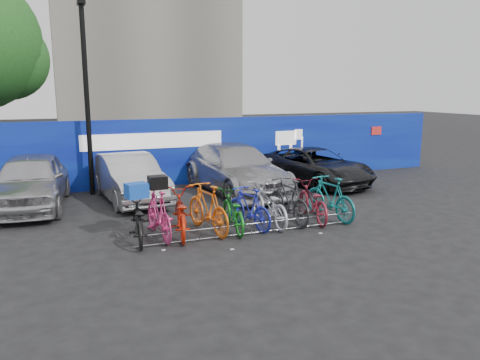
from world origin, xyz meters
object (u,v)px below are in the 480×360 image
lamppost (87,94)px  bike_1 (159,213)px  bike_9 (330,198)px  car_2 (235,168)px  bike_0 (138,220)px  car_1 (129,178)px  bike_6 (268,205)px  bike_3 (208,208)px  bike_4 (232,211)px  bike_8 (312,201)px  car_0 (31,181)px  car_3 (315,166)px  bike_rack (252,228)px  bike_5 (249,208)px  bike_7 (289,200)px  bike_2 (180,213)px

lamppost → bike_1: lamppost is taller
lamppost → bike_9: bearing=-43.8°
car_2 → bike_0: 5.82m
car_1 → bike_0: 4.19m
bike_6 → bike_3: bearing=1.3°
bike_1 → bike_4: bike_1 is taller
bike_9 → car_1: bearing=-49.9°
car_2 → bike_8: size_ratio=2.74×
bike_0 → bike_3: size_ratio=0.96×
car_2 → bike_0: size_ratio=2.80×
car_0 → car_3: 9.51m
bike_rack → bike_5: 0.67m
car_3 → car_2: bearing=168.3°
lamppost → bike_3: 6.45m
bike_3 → bike_5: size_ratio=1.16×
bike_1 → bike_7: size_ratio=1.00×
bike_rack → bike_0: size_ratio=2.88×
bike_2 → bike_3: bearing=-167.8°
car_2 → bike_7: (-0.08, -4.08, -0.20)m
bike_5 → bike_2: bearing=-15.0°
car_0 → bike_1: bearing=-49.4°
bike_8 → bike_9: size_ratio=1.02×
bike_0 → bike_7: bearing=-171.9°
bike_7 → bike_8: bearing=171.8°
car_2 → bike_1: bearing=-135.6°
car_0 → bike_9: bearing=-23.6°
bike_rack → car_0: (-4.98, 4.78, 0.64)m
bike_3 → car_3: bearing=-152.5°
car_3 → bike_4: bearing=-151.5°
bike_2 → bike_5: 1.75m
lamppost → bike_rack: 7.48m
car_0 → bike_7: size_ratio=2.41×
bike_1 → lamppost: bearing=-82.1°
bike_6 → bike_2: bearing=1.3°
bike_1 → bike_4: (1.80, -0.09, -0.09)m
bike_2 → bike_9: (4.09, -0.04, 0.04)m
car_3 → bike_9: size_ratio=2.43×
lamppost → bike_9: lamppost is taller
bike_3 → bike_8: bike_3 is taller
car_3 → bike_9: 4.73m
car_0 → bike_7: car_0 is taller
car_3 → bike_6: bearing=-145.4°
car_3 → bike_rack: bearing=-146.4°
car_3 → bike_9: car_3 is taller
bike_0 → bike_9: size_ratio=1.00×
lamppost → bike_3: (2.29, -5.41, -2.66)m
car_0 → bike_8: car_0 is taller
bike_9 → bike_8: bearing=-14.1°
lamppost → bike_4: bearing=-62.1°
bike_rack → bike_1: 2.23m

